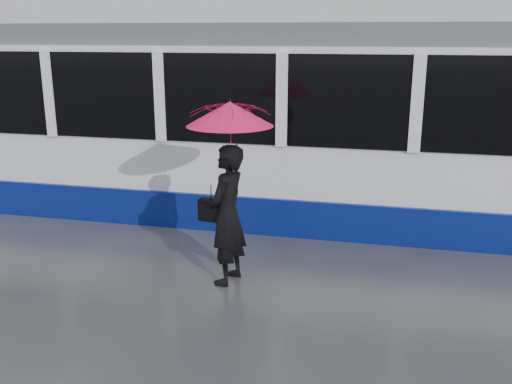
# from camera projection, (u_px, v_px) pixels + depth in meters

# --- Properties ---
(ground) EXTENTS (90.00, 90.00, 0.00)m
(ground) POSITION_uv_depth(u_px,v_px,m) (292.00, 268.00, 8.03)
(ground) COLOR #2D2E33
(ground) RESTS_ON ground
(rails) EXTENTS (34.00, 1.51, 0.02)m
(rails) POSITION_uv_depth(u_px,v_px,m) (315.00, 214.00, 10.37)
(rails) COLOR #3F3D38
(rails) RESTS_ON ground
(tram) EXTENTS (26.00, 2.56, 3.35)m
(tram) POSITION_uv_depth(u_px,v_px,m) (213.00, 122.00, 10.36)
(tram) COLOR white
(tram) RESTS_ON ground
(woman) EXTENTS (0.55, 0.74, 1.85)m
(woman) POSITION_uv_depth(u_px,v_px,m) (227.00, 215.00, 7.37)
(woman) COLOR black
(woman) RESTS_ON ground
(umbrella) EXTENTS (1.26, 1.26, 1.25)m
(umbrella) POSITION_uv_depth(u_px,v_px,m) (230.00, 131.00, 7.06)
(umbrella) COLOR #EB1384
(umbrella) RESTS_ON ground
(handbag) EXTENTS (0.35, 0.20, 0.47)m
(handbag) POSITION_uv_depth(u_px,v_px,m) (211.00, 210.00, 7.42)
(handbag) COLOR black
(handbag) RESTS_ON ground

